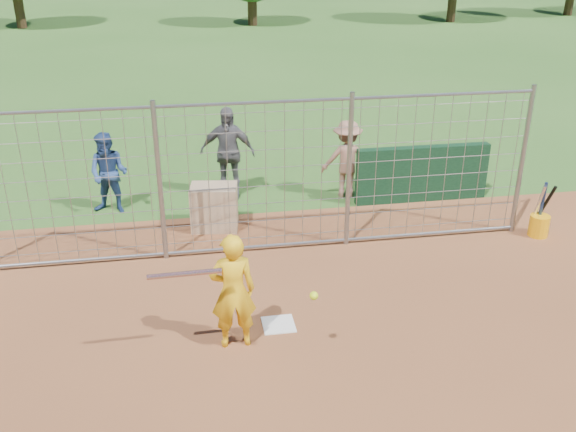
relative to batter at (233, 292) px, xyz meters
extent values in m
plane|color=#2D591E|center=(0.62, 0.52, -0.78)|extent=(100.00, 100.00, 0.00)
cube|color=silver|center=(0.62, 0.32, -0.77)|extent=(0.43, 0.43, 0.02)
cube|color=#11381E|center=(4.02, 4.12, -0.23)|extent=(2.60, 0.20, 1.10)
imported|color=yellow|center=(0.00, 0.00, 0.00)|extent=(0.58, 0.40, 1.57)
imported|color=navy|center=(-1.87, 4.56, -0.02)|extent=(0.89, 0.79, 1.53)
imported|color=#56565B|center=(0.35, 4.97, 0.12)|extent=(1.14, 0.68, 1.81)
imported|color=#946451|center=(2.63, 4.57, -0.01)|extent=(1.05, 0.68, 1.54)
cube|color=tan|center=(-0.02, 3.53, -0.38)|extent=(0.87, 0.66, 0.80)
cylinder|color=silver|center=(-0.57, -0.28, 0.46)|extent=(0.86, 0.08, 0.06)
sphere|color=#DCFF1A|center=(0.92, -0.50, 0.15)|extent=(0.10, 0.10, 0.10)
cylinder|color=#FFAA0D|center=(5.48, 2.27, -0.59)|extent=(0.34, 0.34, 0.38)
cylinder|color=silver|center=(5.43, 2.32, -0.23)|extent=(0.07, 0.30, 0.83)
cylinder|color=navy|center=(5.50, 2.32, -0.23)|extent=(0.06, 0.09, 0.85)
cylinder|color=black|center=(5.55, 2.32, -0.23)|extent=(0.16, 0.36, 0.81)
cylinder|color=gray|center=(-0.88, 2.52, 0.52)|extent=(0.08, 0.08, 2.60)
cylinder|color=gray|center=(2.12, 2.52, 0.52)|extent=(0.08, 0.08, 2.60)
cylinder|color=gray|center=(5.12, 2.52, 0.52)|extent=(0.08, 0.08, 2.60)
cylinder|color=gray|center=(0.62, 2.52, 1.72)|extent=(9.00, 0.05, 0.05)
cylinder|color=gray|center=(0.62, 2.52, -0.70)|extent=(9.00, 0.05, 0.05)
cube|color=gray|center=(0.62, 2.52, 0.47)|extent=(9.00, 0.02, 2.50)
cylinder|color=#3F2B19|center=(-8.38, 29.52, 0.48)|extent=(0.50, 0.50, 2.52)
cylinder|color=#3F2B19|center=(3.62, 28.52, 0.30)|extent=(0.50, 0.50, 2.16)
camera|label=1|loc=(-0.47, -6.86, 4.14)|focal=40.00mm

